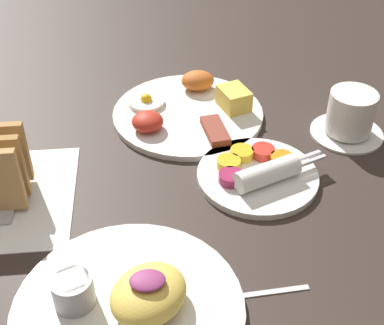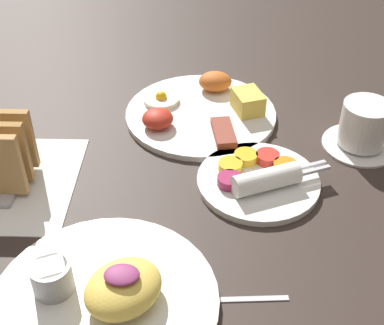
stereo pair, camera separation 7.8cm
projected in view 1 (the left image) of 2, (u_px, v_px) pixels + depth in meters
name	position (u px, v px, depth m)	size (l,w,h in m)	color
ground_plane	(153.00, 202.00, 0.76)	(3.00, 3.00, 0.00)	#332823
plate_breakfast	(190.00, 109.00, 0.93)	(0.26, 0.26, 0.05)	white
plate_condiments	(259.00, 173.00, 0.79)	(0.19, 0.18, 0.04)	white
plate_foreground	(129.00, 303.00, 0.60)	(0.27, 0.27, 0.06)	white
coffee_cup	(351.00, 116.00, 0.87)	(0.12, 0.12, 0.08)	white
teaspoon	(238.00, 295.00, 0.63)	(0.13, 0.02, 0.01)	silver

